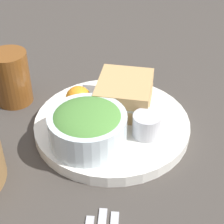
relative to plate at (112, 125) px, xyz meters
name	(u,v)px	position (x,y,z in m)	size (l,w,h in m)	color
ground_plane	(112,129)	(0.00, 0.00, -0.01)	(4.00, 4.00, 0.00)	#3D3833
plate	(112,125)	(0.00, 0.00, 0.00)	(0.29, 0.29, 0.02)	white
sandwich	(124,94)	(0.05, -0.02, 0.04)	(0.13, 0.12, 0.06)	tan
salad_bowl	(88,125)	(-0.06, 0.04, 0.05)	(0.14, 0.14, 0.07)	silver
dressing_cup	(147,125)	(-0.04, -0.06, 0.03)	(0.05, 0.05, 0.04)	#B7B7BC
orange_wedge	(78,99)	(0.03, 0.07, 0.04)	(0.05, 0.05, 0.05)	orange
drink_glass	(11,78)	(0.09, 0.21, 0.04)	(0.08, 0.08, 0.11)	brown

